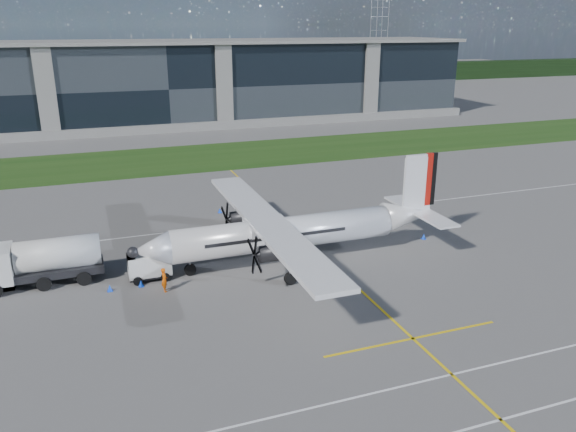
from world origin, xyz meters
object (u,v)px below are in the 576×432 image
object	(u,v)px
fuel_tanker_truck	(31,264)
safety_cone_stbdwing	(220,210)
turboprop_aircraft	(295,214)
ground_crew_person	(164,278)
baggage_tug	(149,266)
safety_cone_fwd	(110,288)
pylon_east	(379,35)
safety_cone_nose_port	(141,283)
safety_cone_tail	(424,236)
safety_cone_nose_stbd	(152,269)

from	to	relation	value
fuel_tanker_truck	safety_cone_stbdwing	size ratio (longest dim) A/B	18.35
turboprop_aircraft	safety_cone_stbdwing	distance (m)	14.94
ground_crew_person	fuel_tanker_truck	bearing A→B (deg)	60.59
baggage_tug	safety_cone_fwd	bearing A→B (deg)	-158.00
pylon_east	turboprop_aircraft	xyz separation A→B (m)	(-84.56, -142.10, -10.97)
safety_cone_nose_port	safety_cone_tail	xyz separation A→B (m)	(25.06, 1.24, 0.00)
pylon_east	ground_crew_person	distance (m)	173.47
fuel_tanker_truck	turboprop_aircraft	bearing A→B (deg)	-6.63
pylon_east	safety_cone_nose_stbd	size ratio (longest dim) A/B	60.00
safety_cone_fwd	safety_cone_stbdwing	distance (m)	18.93
fuel_tanker_truck	safety_cone_fwd	xyz separation A→B (m)	(5.25, -3.04, -1.47)
turboprop_aircraft	safety_cone_nose_stbd	xyz separation A→B (m)	(-11.38, 1.67, -3.78)
turboprop_aircraft	safety_cone_fwd	bearing A→B (deg)	-177.17
ground_crew_person	safety_cone_nose_stbd	world-z (taller)	ground_crew_person
safety_cone_nose_port	safety_cone_tail	world-z (taller)	same
safety_cone_nose_stbd	safety_cone_stbdwing	distance (m)	15.06
ground_crew_person	safety_cone_nose_port	world-z (taller)	ground_crew_person
ground_crew_person	safety_cone_fwd	bearing A→B (deg)	66.72
safety_cone_fwd	baggage_tug	bearing A→B (deg)	22.00
turboprop_aircraft	safety_cone_nose_stbd	size ratio (longest dim) A/B	53.74
ground_crew_person	safety_cone_stbdwing	xyz separation A→B (m)	(7.92, 16.24, -0.80)
safety_cone_fwd	safety_cone_nose_stbd	size ratio (longest dim) A/B	1.00
ground_crew_person	safety_cone_nose_stbd	bearing A→B (deg)	4.24
ground_crew_person	pylon_east	bearing A→B (deg)	-36.91
safety_cone_tail	pylon_east	bearing A→B (deg)	63.07
ground_crew_person	turboprop_aircraft	bearing A→B (deg)	-82.53
baggage_tug	safety_cone_stbdwing	bearing A→B (deg)	57.60
turboprop_aircraft	baggage_tug	size ratio (longest dim) A/B	7.97
safety_cone_nose_stbd	safety_cone_nose_port	size ratio (longest dim) A/B	1.00
fuel_tanker_truck	safety_cone_tail	xyz separation A→B (m)	(32.54, -1.79, -1.47)
safety_cone_fwd	safety_cone_stbdwing	xyz separation A→B (m)	(11.70, 14.88, 0.00)
safety_cone_nose_port	safety_cone_tail	distance (m)	25.09
fuel_tanker_truck	safety_cone_nose_port	bearing A→B (deg)	-22.06
fuel_tanker_truck	safety_cone_stbdwing	bearing A→B (deg)	34.92
safety_cone_stbdwing	turboprop_aircraft	bearing A→B (deg)	-78.20
turboprop_aircraft	baggage_tug	xyz separation A→B (m)	(-11.62, 0.50, -3.02)
pylon_east	fuel_tanker_truck	xyz separation A→B (m)	(-104.47, -139.78, -13.28)
safety_cone_stbdwing	ground_crew_person	bearing A→B (deg)	-116.00
pylon_east	safety_cone_tail	distance (m)	159.48
pylon_east	safety_cone_fwd	distance (m)	174.52
fuel_tanker_truck	safety_cone_tail	size ratio (longest dim) A/B	18.35
ground_crew_person	safety_cone_nose_port	bearing A→B (deg)	45.14
safety_cone_fwd	ground_crew_person	bearing A→B (deg)	-19.87
turboprop_aircraft	ground_crew_person	size ratio (longest dim) A/B	12.85
baggage_tug	safety_cone_nose_stbd	size ratio (longest dim) A/B	6.74
pylon_east	safety_cone_stbdwing	distance (m)	155.71
fuel_tanker_truck	safety_cone_nose_stbd	size ratio (longest dim) A/B	18.35
pylon_east	safety_cone_nose_stbd	bearing A→B (deg)	-124.34
pylon_east	safety_cone_tail	xyz separation A→B (m)	(-71.93, -141.57, -14.75)
safety_cone_stbdwing	safety_cone_tail	distance (m)	20.70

